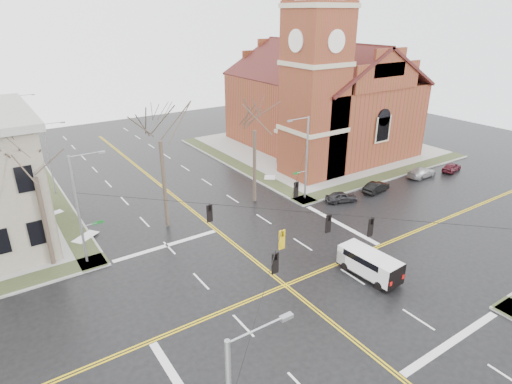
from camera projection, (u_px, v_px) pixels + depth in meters
ground at (285, 285)px, 31.97m from camera, size 120.00×120.00×0.00m
sidewalks at (285, 284)px, 31.94m from camera, size 80.00×80.00×0.17m
road_markings at (285, 285)px, 31.96m from camera, size 100.00×100.00×0.01m
church at (319, 92)px, 60.36m from camera, size 24.28×27.48×27.50m
signal_pole_ne at (305, 156)px, 44.65m from camera, size 2.75×0.22×9.00m
signal_pole_nw at (80, 207)px, 33.01m from camera, size 2.75×0.22×9.00m
span_wires at (288, 210)px, 29.55m from camera, size 23.02×23.02×0.03m
traffic_signals at (293, 224)px, 29.33m from camera, size 8.21×8.26×1.30m
streetlight_north_a at (50, 156)px, 46.15m from camera, size 2.30×0.20×8.00m
streetlight_north_b at (24, 120)px, 61.43m from camera, size 2.30×0.20×8.00m
cargo_van at (367, 262)px, 32.88m from camera, size 2.25×5.14×1.91m
parked_car_a at (341, 197)px, 45.76m from camera, size 3.67×2.49×1.16m
parked_car_b at (376, 187)px, 48.26m from camera, size 3.81×1.78×1.21m
parked_car_c at (422, 172)px, 52.67m from camera, size 4.19×1.71×1.22m
parked_car_d at (452, 167)px, 54.53m from camera, size 3.72×2.10×1.19m
tree_nw_far at (34, 171)px, 31.44m from camera, size 4.00×4.00×11.11m
tree_nw_near at (160, 135)px, 37.26m from camera, size 4.00×4.00×12.40m
tree_ne at (254, 125)px, 42.75m from camera, size 4.00×4.00×11.59m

